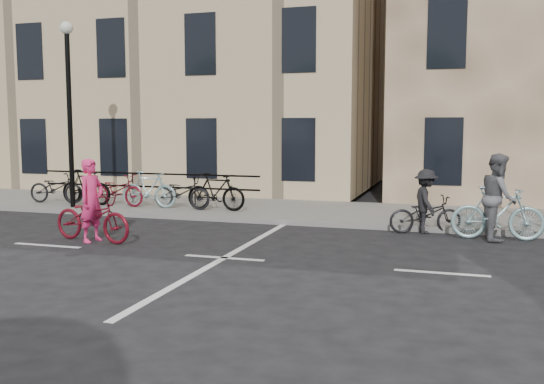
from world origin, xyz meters
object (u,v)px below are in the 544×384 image
(cyclist_pink, at_px, (92,213))
(cyclist_grey, at_px, (498,205))
(lamp_post, at_px, (69,91))
(cyclist_dark, at_px, (425,208))

(cyclist_pink, xyz_separation_m, cyclist_grey, (8.42, 2.81, 0.15))
(cyclist_pink, bearing_deg, cyclist_grey, -62.24)
(lamp_post, distance_m, cyclist_dark, 10.42)
(cyclist_grey, bearing_deg, cyclist_dark, 71.58)
(cyclist_pink, distance_m, cyclist_grey, 8.88)
(lamp_post, distance_m, cyclist_grey, 11.91)
(cyclist_grey, bearing_deg, cyclist_pink, 104.34)
(lamp_post, bearing_deg, cyclist_pink, -49.71)
(cyclist_dark, bearing_deg, lamp_post, 67.62)
(cyclist_pink, bearing_deg, cyclist_dark, -55.61)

